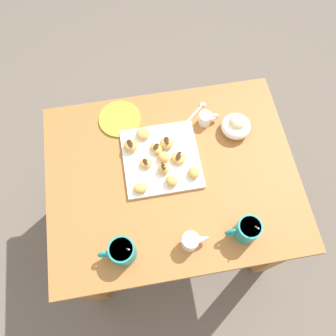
{
  "coord_description": "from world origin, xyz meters",
  "views": [
    {
      "loc": [
        0.1,
        0.49,
        1.94
      ],
      "look_at": [
        0.01,
        -0.02,
        0.75
      ],
      "focal_mm": 36.38,
      "sensor_mm": 36.0,
      "label": 1
    }
  ],
  "objects_px": {
    "coffee_mug_teal_right": "(122,251)",
    "beignet_10": "(194,172)",
    "dining_table": "(172,187)",
    "beignet_5": "(171,181)",
    "beignet_7": "(130,146)",
    "beignet_8": "(164,157)",
    "pastry_plate_square": "(161,159)",
    "coffee_mug_teal_left": "(247,230)",
    "beignet_9": "(164,169)",
    "ice_cream_bowl": "(236,126)",
    "saucer_lime_left": "(120,119)",
    "beignet_6": "(156,148)",
    "beignet_3": "(179,158)",
    "beignet_1": "(143,133)",
    "beignet_4": "(167,143)",
    "chocolate_sauce_pitcher": "(206,118)",
    "beignet_0": "(146,163)",
    "beignet_2": "(140,188)",
    "cream_pitcher_white": "(191,241)"
  },
  "relations": [
    {
      "from": "beignet_3",
      "to": "dining_table",
      "type": "bearing_deg",
      "value": 56.37
    },
    {
      "from": "beignet_1",
      "to": "beignet_4",
      "type": "distance_m",
      "value": 0.1
    },
    {
      "from": "ice_cream_bowl",
      "to": "beignet_6",
      "type": "distance_m",
      "value": 0.33
    },
    {
      "from": "beignet_8",
      "to": "beignet_10",
      "type": "bearing_deg",
      "value": 140.65
    },
    {
      "from": "pastry_plate_square",
      "to": "saucer_lime_left",
      "type": "distance_m",
      "value": 0.25
    },
    {
      "from": "beignet_7",
      "to": "beignet_8",
      "type": "height_order",
      "value": "beignet_7"
    },
    {
      "from": "beignet_10",
      "to": "coffee_mug_teal_left",
      "type": "bearing_deg",
      "value": 118.72
    },
    {
      "from": "chocolate_sauce_pitcher",
      "to": "pastry_plate_square",
      "type": "bearing_deg",
      "value": 33.79
    },
    {
      "from": "coffee_mug_teal_right",
      "to": "beignet_6",
      "type": "xyz_separation_m",
      "value": [
        -0.18,
        -0.37,
        -0.02
      ]
    },
    {
      "from": "beignet_1",
      "to": "beignet_3",
      "type": "bearing_deg",
      "value": 133.15
    },
    {
      "from": "pastry_plate_square",
      "to": "coffee_mug_teal_left",
      "type": "xyz_separation_m",
      "value": [
        -0.25,
        0.34,
        0.04
      ]
    },
    {
      "from": "coffee_mug_teal_right",
      "to": "beignet_10",
      "type": "bearing_deg",
      "value": -140.3
    },
    {
      "from": "beignet_2",
      "to": "beignet_8",
      "type": "height_order",
      "value": "beignet_8"
    },
    {
      "from": "ice_cream_bowl",
      "to": "beignet_4",
      "type": "bearing_deg",
      "value": 5.61
    },
    {
      "from": "beignet_0",
      "to": "beignet_4",
      "type": "distance_m",
      "value": 0.12
    },
    {
      "from": "beignet_4",
      "to": "beignet_7",
      "type": "relative_size",
      "value": 1.01
    },
    {
      "from": "ice_cream_bowl",
      "to": "beignet_2",
      "type": "xyz_separation_m",
      "value": [
        0.41,
        0.2,
        -0.01
      ]
    },
    {
      "from": "coffee_mug_teal_right",
      "to": "beignet_5",
      "type": "height_order",
      "value": "coffee_mug_teal_right"
    },
    {
      "from": "cream_pitcher_white",
      "to": "beignet_9",
      "type": "bearing_deg",
      "value": -80.55
    },
    {
      "from": "beignet_6",
      "to": "beignet_10",
      "type": "bearing_deg",
      "value": 134.37
    },
    {
      "from": "beignet_7",
      "to": "beignet_9",
      "type": "relative_size",
      "value": 1.23
    },
    {
      "from": "beignet_8",
      "to": "beignet_9",
      "type": "relative_size",
      "value": 1.1
    },
    {
      "from": "coffee_mug_teal_right",
      "to": "beignet_2",
      "type": "bearing_deg",
      "value": -112.67
    },
    {
      "from": "cream_pitcher_white",
      "to": "beignet_4",
      "type": "xyz_separation_m",
      "value": [
        0.02,
        -0.39,
        -0.01
      ]
    },
    {
      "from": "chocolate_sauce_pitcher",
      "to": "beignet_9",
      "type": "relative_size",
      "value": 2.1
    },
    {
      "from": "ice_cream_bowl",
      "to": "beignet_10",
      "type": "bearing_deg",
      "value": 39.27
    },
    {
      "from": "chocolate_sauce_pitcher",
      "to": "beignet_0",
      "type": "distance_m",
      "value": 0.31
    },
    {
      "from": "beignet_5",
      "to": "beignet_8",
      "type": "bearing_deg",
      "value": -83.08
    },
    {
      "from": "saucer_lime_left",
      "to": "beignet_8",
      "type": "height_order",
      "value": "beignet_8"
    },
    {
      "from": "coffee_mug_teal_left",
      "to": "beignet_10",
      "type": "bearing_deg",
      "value": -61.28
    },
    {
      "from": "pastry_plate_square",
      "to": "ice_cream_bowl",
      "type": "xyz_separation_m",
      "value": [
        -0.32,
        -0.08,
        0.03
      ]
    },
    {
      "from": "beignet_1",
      "to": "beignet_10",
      "type": "bearing_deg",
      "value": 129.65
    },
    {
      "from": "beignet_5",
      "to": "beignet_9",
      "type": "distance_m",
      "value": 0.06
    },
    {
      "from": "beignet_6",
      "to": "beignet_3",
      "type": "bearing_deg",
      "value": 144.96
    },
    {
      "from": "beignet_1",
      "to": "beignet_6",
      "type": "height_order",
      "value": "beignet_1"
    },
    {
      "from": "pastry_plate_square",
      "to": "coffee_mug_teal_left",
      "type": "relative_size",
      "value": 1.98
    },
    {
      "from": "coffee_mug_teal_right",
      "to": "beignet_1",
      "type": "height_order",
      "value": "coffee_mug_teal_right"
    },
    {
      "from": "beignet_8",
      "to": "beignet_2",
      "type": "bearing_deg",
      "value": 45.97
    },
    {
      "from": "dining_table",
      "to": "beignet_5",
      "type": "distance_m",
      "value": 0.18
    },
    {
      "from": "ice_cream_bowl",
      "to": "beignet_0",
      "type": "xyz_separation_m",
      "value": [
        0.38,
        0.1,
        -0.01
      ]
    },
    {
      "from": "cream_pitcher_white",
      "to": "beignet_9",
      "type": "distance_m",
      "value": 0.29
    },
    {
      "from": "beignet_3",
      "to": "ice_cream_bowl",
      "type": "bearing_deg",
      "value": -158.7
    },
    {
      "from": "pastry_plate_square",
      "to": "beignet_5",
      "type": "relative_size",
      "value": 6.16
    },
    {
      "from": "ice_cream_bowl",
      "to": "saucer_lime_left",
      "type": "xyz_separation_m",
      "value": [
        0.46,
        -0.13,
        -0.03
      ]
    },
    {
      "from": "saucer_lime_left",
      "to": "ice_cream_bowl",
      "type": "bearing_deg",
      "value": 164.08
    },
    {
      "from": "beignet_6",
      "to": "beignet_7",
      "type": "distance_m",
      "value": 0.1
    },
    {
      "from": "pastry_plate_square",
      "to": "beignet_5",
      "type": "xyz_separation_m",
      "value": [
        -0.02,
        0.11,
        0.03
      ]
    },
    {
      "from": "coffee_mug_teal_left",
      "to": "ice_cream_bowl",
      "type": "xyz_separation_m",
      "value": [
        -0.07,
        -0.42,
        -0.01
      ]
    },
    {
      "from": "coffee_mug_teal_right",
      "to": "beignet_3",
      "type": "height_order",
      "value": "coffee_mug_teal_right"
    },
    {
      "from": "coffee_mug_teal_right",
      "to": "beignet_4",
      "type": "height_order",
      "value": "coffee_mug_teal_right"
    }
  ]
}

